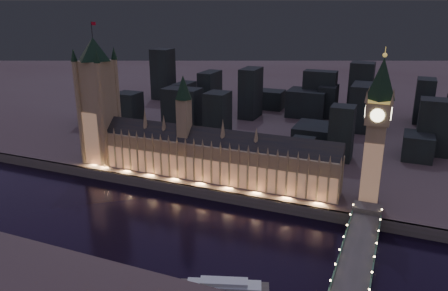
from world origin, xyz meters
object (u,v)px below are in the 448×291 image
at_px(westminster_bridge, 358,255).
at_px(elizabeth_tower, 377,120).
at_px(victoria_tower, 98,95).
at_px(palace_of_westminster, 207,155).
at_px(river_boat, 224,285).

bearing_deg(westminster_bridge, elizabeth_tower, 90.76).
bearing_deg(victoria_tower, elizabeth_tower, 0.00).
height_order(elizabeth_tower, westminster_bridge, elizabeth_tower).
bearing_deg(palace_of_westminster, elizabeth_tower, 0.09).
bearing_deg(victoria_tower, westminster_bridge, -16.63).
xyz_separation_m(victoria_tower, westminster_bridge, (218.87, -65.37, -58.90)).
relative_size(palace_of_westminster, victoria_tower, 1.76).
relative_size(palace_of_westminster, elizabeth_tower, 1.94).
bearing_deg(river_boat, victoria_tower, 144.64).
distance_m(victoria_tower, river_boat, 204.84).
distance_m(westminster_bridge, river_boat, 76.57).
xyz_separation_m(elizabeth_tower, westminster_bridge, (0.87, -65.37, -59.80)).
bearing_deg(elizabeth_tower, palace_of_westminster, -179.91).
relative_size(palace_of_westminster, river_boat, 4.32).
xyz_separation_m(palace_of_westminster, westminster_bridge, (120.62, -65.19, -20.38)).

